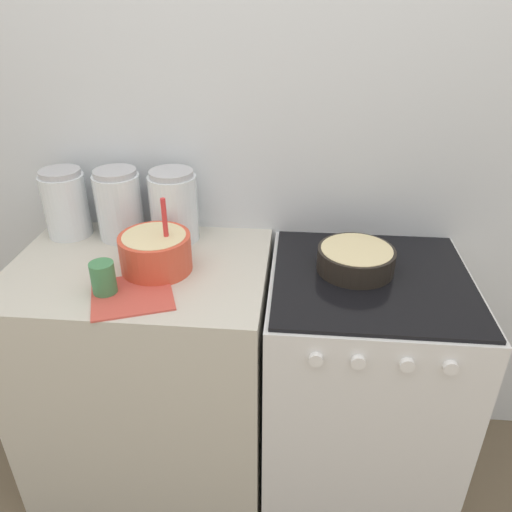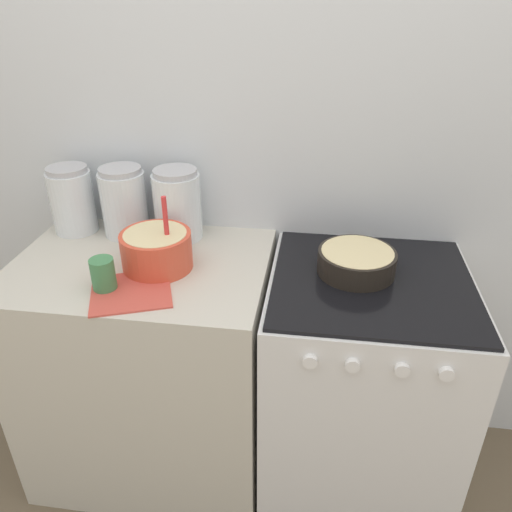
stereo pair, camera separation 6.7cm
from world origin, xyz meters
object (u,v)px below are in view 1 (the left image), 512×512
object	(u,v)px
mixing_bowl	(156,250)
baking_pan	(356,259)
stove	(358,383)
storage_jar_right	(174,210)
tin_can	(103,279)
storage_jar_middle	(120,209)
storage_jar_left	(66,207)

from	to	relation	value
mixing_bowl	baking_pan	world-z (taller)	mixing_bowl
stove	baking_pan	distance (m)	0.50
storage_jar_right	tin_can	size ratio (longest dim) A/B	2.47
stove	baking_pan	world-z (taller)	baking_pan
storage_jar_right	storage_jar_middle	bearing A→B (deg)	180.00
storage_jar_left	mixing_bowl	bearing A→B (deg)	-30.42
storage_jar_middle	storage_jar_right	world-z (taller)	storage_jar_right
storage_jar_middle	tin_can	distance (m)	0.39
storage_jar_left	storage_jar_right	xyz separation A→B (m)	(0.40, 0.00, 0.00)
stove	storage_jar_middle	bearing A→B (deg)	166.63
mixing_bowl	storage_jar_middle	distance (m)	0.30
baking_pan	storage_jar_left	bearing A→B (deg)	170.52
stove	storage_jar_middle	size ratio (longest dim) A/B	3.57
mixing_bowl	storage_jar_middle	xyz separation A→B (m)	(-0.19, 0.23, 0.04)
stove	storage_jar_left	distance (m)	1.23
mixing_bowl	storage_jar_right	bearing A→B (deg)	87.57
baking_pan	storage_jar_left	distance (m)	1.04
stove	mixing_bowl	distance (m)	0.87
storage_jar_middle	stove	bearing A→B (deg)	-13.37
stove	baking_pan	bearing A→B (deg)	144.32
stove	mixing_bowl	size ratio (longest dim) A/B	3.62
storage_jar_middle	storage_jar_right	bearing A→B (deg)	-0.00
baking_pan	storage_jar_left	world-z (taller)	storage_jar_left
stove	mixing_bowl	xyz separation A→B (m)	(-0.69, -0.02, 0.52)
stove	tin_can	bearing A→B (deg)	-168.01
mixing_bowl	tin_can	bearing A→B (deg)	-127.26
storage_jar_middle	tin_can	bearing A→B (deg)	-79.39
baking_pan	tin_can	size ratio (longest dim) A/B	2.38
mixing_bowl	storage_jar_left	size ratio (longest dim) A/B	1.01
tin_can	storage_jar_middle	bearing A→B (deg)	100.61
mixing_bowl	baking_pan	distance (m)	0.64
storage_jar_middle	storage_jar_right	xyz separation A→B (m)	(0.20, -0.00, 0.00)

